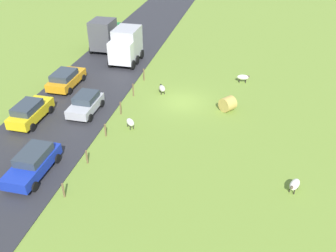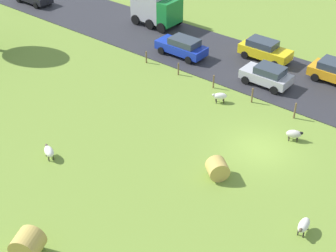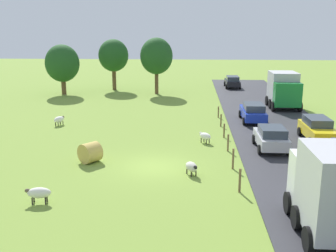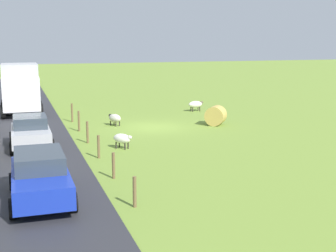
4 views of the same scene
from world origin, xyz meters
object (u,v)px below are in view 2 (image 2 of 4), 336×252
Objects in this scene: sheep_3 at (294,134)px; sheep_1 at (49,151)px; hay_bale_0 at (28,245)px; truck_2 at (156,6)px; sheep_2 at (220,96)px; car_2 at (264,50)px; hay_bale_1 at (217,169)px; car_0 at (182,46)px; sheep_0 at (304,225)px; car_4 at (267,75)px.

sheep_1 is at bearing 135.55° from sheep_3.
truck_2 reaches higher than hay_bale_0.
car_2 reaches higher than sheep_2.
hay_bale_1 is at bearing -147.34° from sheep_2.
truck_2 is at bearing 22.39° from sheep_1.
car_2 is at bearing 3.60° from hay_bale_0.
hay_bale_1 is 16.09m from car_0.
sheep_1 is 15.58m from sheep_3.
car_0 is at bearing -122.29° from truck_2.
car_0 reaches higher than sheep_0.
sheep_2 is at bearing 32.66° from hay_bale_1.
sheep_0 is 21.21m from car_0.
car_4 reaches higher than sheep_3.
truck_2 reaches higher than hay_bale_1.
car_2 is 1.14× the size of car_4.
car_2 is (16.11, 11.37, 0.40)m from sheep_0.
sheep_0 is 1.16× the size of sheep_2.
car_4 is at bearing 43.15° from sheep_3.
car_0 reaches higher than sheep_1.
car_0 is 1.02× the size of car_2.
sheep_2 is at bearing -122.68° from car_0.
hay_bale_0 is (-5.66, -5.26, 0.23)m from sheep_1.
hay_bale_1 reaches higher than sheep_1.
hay_bale_0 is at bearing 160.08° from hay_bale_1.
sheep_1 is 1.08× the size of sheep_3.
hay_bale_0 reaches higher than sheep_0.
sheep_0 is 13.19m from sheep_2.
sheep_2 is 17.74m from hay_bale_0.
car_4 is (0.01, -8.16, -0.02)m from car_0.
hay_bale_0 reaches higher than sheep_2.
sheep_1 is 21.98m from truck_2.
sheep_0 is 1.03× the size of sheep_1.
truck_2 is 12.03m from car_2.
sheep_2 is 0.87× the size of hay_bale_1.
car_0 is at bearing 90.11° from car_4.
sheep_2 is 8.13m from car_2.
truck_2 is at bearing 27.68° from hay_bale_0.
sheep_0 reaches higher than sheep_2.
hay_bale_1 is 11.89m from car_4.
car_4 is (4.35, -1.40, 0.37)m from sheep_2.
car_2 is at bearing 38.94° from sheep_3.
sheep_1 is at bearing 42.86° from hay_bale_0.
car_4 is at bearing 36.13° from sheep_0.
sheep_2 is 0.24× the size of car_0.
sheep_3 is 11.59m from car_2.
car_2 is (-0.15, -11.99, -1.01)m from truck_2.
sheep_0 is 0.28× the size of truck_2.
sheep_1 is at bearing 169.77° from car_2.
hay_bale_0 is at bearing 178.20° from car_4.
hay_bale_1 is 0.28× the size of car_2.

